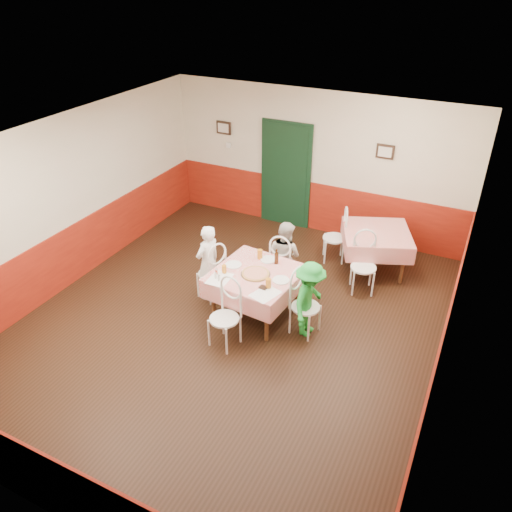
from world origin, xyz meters
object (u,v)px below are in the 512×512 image
at_px(wallet, 263,287).
at_px(diner_left, 208,263).
at_px(second_table, 375,251).
at_px(diner_far, 285,255).
at_px(diner_right, 309,300).
at_px(glass_a, 224,269).
at_px(chair_right, 306,307).
at_px(chair_far, 283,265).
at_px(chair_second_a, 334,238).
at_px(pizza, 256,274).
at_px(chair_left, 211,274).
at_px(chair_near, 224,319).
at_px(glass_b, 268,283).
at_px(chair_second_b, 363,268).
at_px(main_table, 256,294).
at_px(beer_bottle, 276,257).
at_px(glass_c, 260,254).

distance_m(wallet, diner_left, 1.25).
bearing_deg(second_table, diner_left, -137.61).
relative_size(diner_far, diner_right, 1.01).
xyz_separation_m(second_table, glass_a, (-1.73, -2.31, 0.45)).
relative_size(chair_right, diner_far, 0.74).
xyz_separation_m(second_table, diner_left, (-2.20, -2.01, 0.27)).
xyz_separation_m(chair_far, diner_right, (0.81, -0.93, 0.15)).
xyz_separation_m(chair_second_a, diner_far, (-0.47, -1.20, 0.16)).
relative_size(pizza, diner_left, 0.32).
height_order(chair_left, glass_a, chair_left).
relative_size(second_table, chair_far, 1.24).
relative_size(chair_near, glass_b, 6.13).
bearing_deg(glass_a, chair_second_b, 42.03).
distance_m(chair_second_a, wallet, 2.45).
bearing_deg(main_table, pizza, -71.84).
xyz_separation_m(chair_second_a, diner_left, (-1.45, -2.01, 0.20)).
distance_m(diner_left, diner_right, 1.80).
bearing_deg(glass_b, chair_second_a, 84.67).
height_order(glass_b, diner_left, diner_left).
height_order(chair_right, diner_far, diner_far).
relative_size(pizza, glass_b, 2.83).
xyz_separation_m(glass_b, diner_left, (-1.23, 0.36, -0.19)).
height_order(chair_near, glass_a, chair_near).
height_order(second_table, beer_bottle, beer_bottle).
relative_size(second_table, wallet, 10.18).
distance_m(chair_left, glass_b, 1.29).
height_order(chair_second_a, diner_right, diner_right).
height_order(chair_near, glass_b, glass_b).
height_order(chair_far, beer_bottle, beer_bottle).
relative_size(chair_right, diner_left, 0.70).
bearing_deg(glass_a, chair_right, 5.84).
height_order(chair_near, diner_far, diner_far).
bearing_deg(chair_left, pizza, 101.97).
xyz_separation_m(chair_near, glass_c, (-0.05, 1.24, 0.39)).
distance_m(chair_second_b, glass_a, 2.36).
bearing_deg(chair_left, second_table, 153.65).
bearing_deg(diner_right, chair_second_a, 8.86).
bearing_deg(chair_right, chair_second_a, 17.58).
bearing_deg(wallet, beer_bottle, 104.44).
height_order(chair_near, chair_second_a, same).
relative_size(main_table, wallet, 11.09).
height_order(chair_left, chair_second_a, same).
bearing_deg(diner_right, glass_b, 108.52).
height_order(second_table, chair_near, chair_near).
xyz_separation_m(main_table, glass_b, (0.33, -0.28, 0.46)).
bearing_deg(glass_b, diner_far, 101.81).
relative_size(chair_right, diner_right, 0.75).
bearing_deg(chair_second_a, second_table, 67.96).
distance_m(chair_right, diner_left, 1.76).
bearing_deg(main_table, glass_b, -39.73).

